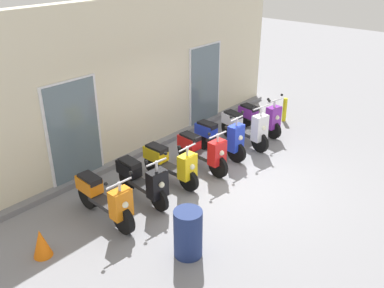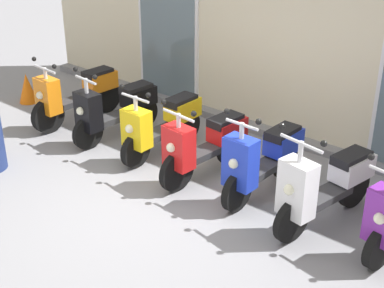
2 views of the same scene
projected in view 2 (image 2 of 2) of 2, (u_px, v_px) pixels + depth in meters
name	position (u px, v px, depth m)	size (l,w,h in m)	color
ground_plane	(162.00, 201.00, 7.04)	(40.00, 40.00, 0.00)	gray
storefront_facade	(287.00, 16.00, 8.11)	(9.95, 0.50, 3.73)	beige
scooter_orange	(77.00, 94.00, 9.04)	(0.60, 1.69, 1.15)	black
scooter_black	(115.00, 108.00, 8.48)	(0.53, 1.56, 1.19)	black
scooter_yellow	(162.00, 123.00, 8.02)	(0.56, 1.57, 1.14)	black
scooter_red	(205.00, 144.00, 7.40)	(0.59, 1.57, 1.16)	black
scooter_blue	(262.00, 159.00, 6.99)	(0.51, 1.57, 1.25)	black
scooter_white	(324.00, 185.00, 6.38)	(0.68, 1.63, 1.32)	black
traffic_cone	(27.00, 88.00, 9.90)	(0.32, 0.32, 0.52)	orange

